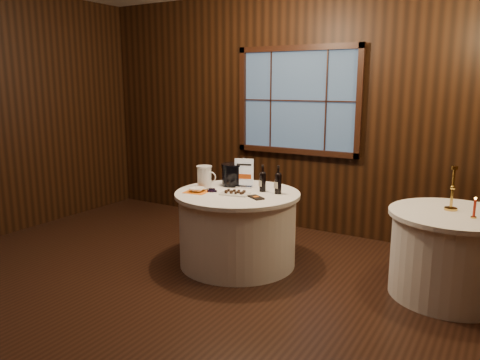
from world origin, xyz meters
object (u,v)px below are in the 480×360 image
Objects in this scene: chocolate_box at (256,197)px; brass_candlestick at (452,194)px; port_bottle_left at (263,180)px; chocolate_plate at (235,193)px; red_candle at (474,210)px; port_bottle_right at (278,182)px; side_table at (450,254)px; sign_stand at (244,177)px; ice_bucket at (232,174)px; main_table at (237,228)px; glass_pitcher at (204,177)px; cracker_bowl at (197,190)px; grape_bunch at (211,190)px.

chocolate_box is 1.76m from brass_candlestick.
port_bottle_left is 0.88× the size of chocolate_plate.
chocolate_plate is 2.15m from red_candle.
port_bottle_right is 0.73× the size of brass_candlestick.
side_table is 2.11m from sign_stand.
port_bottle_right is at bearing 102.38° from chocolate_box.
ice_bucket is at bearing 125.55° from chocolate_plate.
glass_pitcher is (-0.41, 0.00, 0.50)m from main_table.
ice_bucket reaches higher than main_table.
chocolate_box is 0.77× the size of glass_pitcher.
cracker_bowl is at bearing -171.08° from red_candle.
glass_pitcher is (-0.80, -0.15, -0.00)m from port_bottle_right.
cracker_bowl reaches higher than chocolate_box.
red_candle is (2.57, 0.20, -0.05)m from glass_pitcher.
side_table is at bearing -17.37° from sign_stand.
cracker_bowl reaches higher than side_table.
chocolate_plate is at bearing -23.12° from glass_pitcher.
cracker_bowl is at bearing -146.24° from sign_stand.
brass_candlestick reaches higher than grape_bunch.
sign_stand is 1.96× the size of grape_bunch.
chocolate_box is at bearing -5.66° from chocolate_plate.
main_table is 4.09× the size of chocolate_plate.
brass_candlestick is (2.20, 0.51, 0.12)m from grape_bunch.
grape_bunch is 2.41m from red_candle.
main_table is 2.02m from side_table.
chocolate_plate reaches higher than chocolate_box.
ice_bucket is 2.36m from red_candle.
side_table is at bearing -64.08° from brass_candlestick.
main_table is 0.65m from glass_pitcher.
red_candle is at bearing -0.72° from ice_bucket.
port_bottle_right reaches higher than side_table.
ice_bucket is (-0.41, 0.07, 0.01)m from port_bottle_left.
cracker_bowl is at bearing -151.31° from main_table.
port_bottle_left is 0.63m from glass_pitcher.
port_bottle_left reaches higher than red_candle.
ice_bucket reaches higher than side_table.
brass_candlestick is (2.33, 0.57, 0.12)m from cracker_bowl.
main_table is 7.18× the size of red_candle.
port_bottle_right is 0.45m from chocolate_plate.
grape_bunch is 0.70× the size of glass_pitcher.
chocolate_plate is 0.46m from glass_pitcher.
glass_pitcher reaches higher than chocolate_box.
red_candle is (0.16, -0.10, 0.45)m from side_table.
port_bottle_right reaches higher than ice_bucket.
ice_bucket is 1.46× the size of grape_bunch.
chocolate_box is 1.10× the size of grape_bunch.
brass_candlestick is (1.96, 0.37, 0.52)m from main_table.
port_bottle_left is at bearing -178.96° from red_candle.
port_bottle_right is 0.81m from glass_pitcher.
main_table is 0.41m from chocolate_plate.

